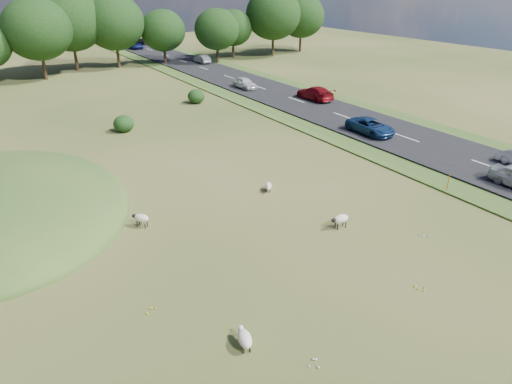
# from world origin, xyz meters

# --- Properties ---
(ground) EXTENTS (160.00, 160.00, 0.00)m
(ground) POSITION_xyz_m (0.00, 20.00, 0.00)
(ground) COLOR #314A17
(ground) RESTS_ON ground
(road) EXTENTS (8.00, 150.00, 0.25)m
(road) POSITION_xyz_m (20.00, 30.00, 0.12)
(road) COLOR black
(road) RESTS_ON ground
(treeline) EXTENTS (96.28, 14.66, 11.70)m
(treeline) POSITION_xyz_m (-1.06, 55.44, 6.57)
(treeline) COLOR black
(treeline) RESTS_ON ground
(shrubs) EXTENTS (24.04, 11.34, 1.57)m
(shrubs) POSITION_xyz_m (-0.65, 28.80, 0.78)
(shrubs) COLOR black
(shrubs) RESTS_ON ground
(marker_post) EXTENTS (0.06, 0.06, 1.20)m
(marker_post) POSITION_xyz_m (13.89, -0.90, 0.60)
(marker_post) COLOR #D8590C
(marker_post) RESTS_ON ground
(sheep_0) EXTENTS (0.92, 1.09, 0.79)m
(sheep_0) POSITION_xyz_m (-4.88, 5.32, 0.55)
(sheep_0) COLOR beige
(sheep_0) RESTS_ON ground
(sheep_1) EXTENTS (0.84, 1.03, 0.59)m
(sheep_1) POSITION_xyz_m (3.90, 5.49, 0.37)
(sheep_1) COLOR beige
(sheep_1) RESTS_ON ground
(sheep_2) EXTENTS (0.75, 1.24, 0.69)m
(sheep_2) POSITION_xyz_m (-4.70, -5.88, 0.43)
(sheep_2) COLOR beige
(sheep_2) RESTS_ON ground
(sheep_3) EXTENTS (1.17, 0.57, 0.84)m
(sheep_3) POSITION_xyz_m (4.62, -0.81, 0.58)
(sheep_3) COLOR beige
(sheep_3) RESTS_ON ground
(car_0) EXTENTS (2.19, 4.76, 1.32)m
(car_0) POSITION_xyz_m (18.10, 10.44, 0.91)
(car_0) COLOR navy
(car_0) RESTS_ON road
(car_1) EXTENTS (1.70, 4.19, 1.22)m
(car_1) POSITION_xyz_m (21.90, 80.83, 0.86)
(car_1) COLOR black
(car_1) RESTS_ON road
(car_3) EXTENTS (2.23, 4.83, 1.34)m
(car_3) POSITION_xyz_m (18.10, 74.98, 0.92)
(car_3) COLOR navy
(car_3) RESTS_ON road
(car_4) EXTENTS (1.38, 3.95, 1.30)m
(car_4) POSITION_xyz_m (21.90, 52.47, 0.90)
(car_4) COLOR #96989D
(car_4) RESTS_ON road
(car_5) EXTENTS (2.08, 5.13, 1.49)m
(car_5) POSITION_xyz_m (21.90, 23.08, 0.99)
(car_5) COLOR maroon
(car_5) RESTS_ON road
(car_7) EXTENTS (1.62, 4.03, 1.37)m
(car_7) POSITION_xyz_m (18.10, 32.48, 0.94)
(car_7) COLOR silver
(car_7) RESTS_ON road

